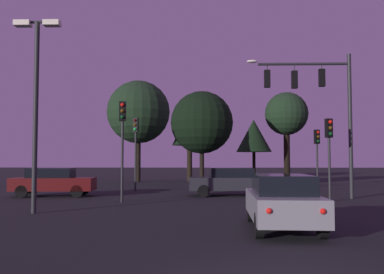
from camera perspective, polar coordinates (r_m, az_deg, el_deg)
name	(u,v)px	position (r m, az deg, el deg)	size (l,w,h in m)	color
ground_plane	(222,187)	(30.86, 4.00, -6.73)	(168.00, 168.00, 0.00)	black
traffic_signal_mast_arm	(319,97)	(22.65, 16.66, 5.19)	(5.31, 0.37, 7.36)	#232326
traffic_light_corner_left	(122,131)	(19.83, -9.33, 0.80)	(0.32, 0.36, 4.65)	#232326
traffic_light_corner_right	(329,142)	(21.07, 17.95, -0.68)	(0.36, 0.38, 3.90)	#232326
traffic_light_median	(136,139)	(26.93, -7.59, -0.30)	(0.34, 0.37, 4.61)	#232326
traffic_light_far_side	(317,147)	(27.94, 16.47, -1.32)	(0.37, 0.39, 3.87)	#232326
car_nearside_lane	(282,201)	(12.28, 11.98, -8.35)	(1.90, 4.55, 1.52)	gray
car_crossing_left	(53,181)	(24.00, -18.17, -5.70)	(4.45, 2.05, 1.52)	#4C0F0F
car_crossing_right	(229,181)	(23.40, 4.99, -5.91)	(4.43, 2.14, 1.52)	#232328
parking_lot_lamp_post	(36,88)	(16.77, -20.20, 6.20)	(1.70, 0.36, 7.12)	#232326
tree_behind_sign	(139,112)	(38.62, -7.20, 3.33)	(5.66, 5.66, 9.12)	black
tree_left_far	(286,115)	(34.49, 12.56, 2.93)	(3.41, 3.41, 7.33)	black
tree_center_horizon	(254,136)	(46.73, 8.30, 0.15)	(3.85, 3.85, 6.38)	black
tree_right_cluster	(202,123)	(29.53, 1.32, 1.96)	(4.35, 4.35, 6.74)	black
tree_lot_edge	(190,127)	(39.56, -0.33, 1.30)	(3.25, 3.25, 6.80)	black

